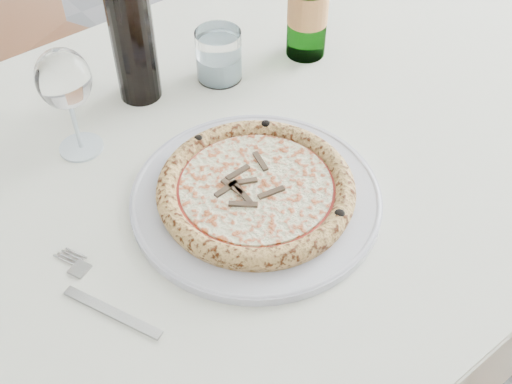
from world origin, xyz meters
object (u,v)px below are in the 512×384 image
dining_table (218,200)px  wine_bottle (132,31)px  tumbler (219,58)px  wine_glass (64,82)px  plate (256,197)px  chair_far (36,45)px  pizza (256,189)px

dining_table → wine_bottle: bearing=89.0°
tumbler → wine_bottle: size_ratio=0.31×
wine_glass → wine_bottle: size_ratio=0.62×
plate → wine_bottle: bearing=89.3°
chair_far → pizza: size_ratio=3.29×
plate → tumbler: tumbler is taller
plate → wine_bottle: (0.00, 0.32, 0.11)m
dining_table → tumbler: bearing=51.9°
tumbler → wine_bottle: (-0.14, 0.04, 0.08)m
pizza → tumbler: bearing=63.4°
tumbler → wine_glass: bearing=-176.6°
dining_table → wine_bottle: size_ratio=5.47×
dining_table → chair_far: bearing=87.7°
dining_table → plate: bearing=-90.0°
wine_bottle → plate: bearing=-90.7°
plate → tumbler: 0.31m
chair_far → plate: 0.95m
chair_far → plate: bearing=-92.1°
plate → wine_glass: bearing=118.7°
plate → chair_far: bearing=87.9°
wine_glass → chair_far: bearing=75.2°
pizza → tumbler: tumbler is taller
tumbler → dining_table: bearing=-128.1°
chair_far → wine_bottle: bearing=-92.8°
wine_bottle → chair_far: bearing=87.2°
dining_table → plate: plate is taller
chair_far → tumbler: (0.11, -0.65, 0.26)m
dining_table → plate: 0.13m
chair_far → tumbler: bearing=-80.7°
plate → pizza: 0.02m
plate → tumbler: bearing=63.4°
tumbler → plate: bearing=-116.6°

